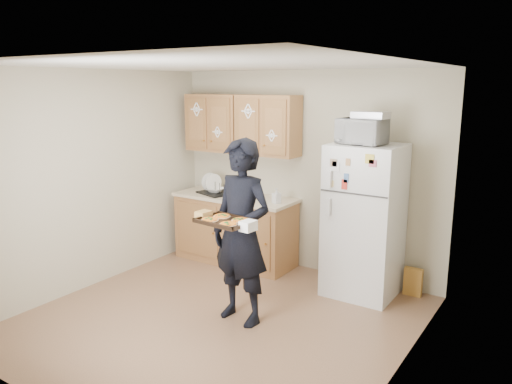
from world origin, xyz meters
TOP-DOWN VIEW (x-y plane):
  - floor at (0.00, 0.00)m, footprint 3.60×3.60m
  - ceiling at (0.00, 0.00)m, footprint 3.60×3.60m
  - wall_back at (0.00, 1.80)m, footprint 3.60×0.04m
  - wall_front at (0.00, -1.80)m, footprint 3.60×0.04m
  - wall_left at (-1.80, 0.00)m, footprint 0.04×3.60m
  - wall_right at (1.80, 0.00)m, footprint 0.04×3.60m
  - refrigerator at (0.95, 1.43)m, footprint 0.75×0.70m
  - base_cabinet at (-0.85, 1.48)m, footprint 1.60×0.60m
  - countertop at (-0.85, 1.48)m, footprint 1.64×0.64m
  - upper_cab_left at (-1.25, 1.61)m, footprint 0.80×0.33m
  - upper_cab_right at (-0.43, 1.61)m, footprint 0.80×0.33m
  - cereal_box at (1.47, 1.67)m, footprint 0.20×0.07m
  - person at (0.20, 0.13)m, footprint 0.71×0.50m
  - baking_tray at (0.22, -0.17)m, footprint 0.52×0.40m
  - pizza_front_left at (0.10, -0.24)m, footprint 0.16×0.16m
  - pizza_front_right at (0.33, -0.26)m, footprint 0.16×0.16m
  - pizza_back_left at (0.12, -0.08)m, footprint 0.16×0.16m
  - pizza_back_right at (0.35, -0.10)m, footprint 0.16×0.16m
  - microwave at (0.89, 1.38)m, footprint 0.52×0.37m
  - foil_pan at (0.97, 1.41)m, footprint 0.37×0.26m
  - dish_rack at (-1.14, 1.44)m, footprint 0.53×0.45m
  - bowl at (-1.14, 1.44)m, footprint 0.25×0.25m
  - soap_bottle at (-0.18, 1.42)m, footprint 0.11×0.11m

SIDE VIEW (x-z plane):
  - floor at x=0.00m, z-range 0.00..0.00m
  - cereal_box at x=1.47m, z-range 0.00..0.32m
  - base_cabinet at x=-0.85m, z-range 0.00..0.86m
  - refrigerator at x=0.95m, z-range 0.00..1.70m
  - countertop at x=-0.85m, z-range 0.86..0.90m
  - person at x=0.20m, z-range 0.00..1.83m
  - bowl at x=-1.14m, z-range 0.92..0.98m
  - dish_rack at x=-1.14m, z-range 0.90..1.08m
  - soap_bottle at x=-0.18m, z-range 0.90..1.09m
  - baking_tray at x=0.22m, z-range 1.08..1.12m
  - pizza_front_left at x=0.10m, z-range 1.11..1.13m
  - pizza_front_right at x=0.33m, z-range 1.11..1.13m
  - pizza_back_left at x=0.12m, z-range 1.11..1.13m
  - pizza_back_right at x=0.35m, z-range 1.11..1.13m
  - wall_back at x=0.00m, z-range 0.00..2.50m
  - wall_front at x=0.00m, z-range 0.00..2.50m
  - wall_left at x=-1.80m, z-range 0.00..2.50m
  - wall_right at x=1.80m, z-range 0.00..2.50m
  - upper_cab_left at x=-1.25m, z-range 1.45..2.20m
  - upper_cab_right at x=-0.43m, z-range 1.45..2.20m
  - microwave at x=0.89m, z-range 1.70..1.97m
  - foil_pan at x=0.97m, z-range 1.97..2.05m
  - ceiling at x=0.00m, z-range 2.50..2.50m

